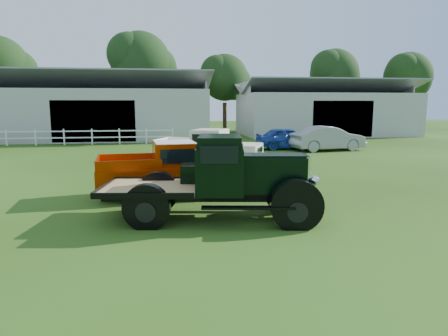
{
  "coord_description": "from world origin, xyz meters",
  "views": [
    {
      "loc": [
        -1.61,
        -10.96,
        3.03
      ],
      "look_at": [
        0.2,
        1.2,
        1.05
      ],
      "focal_mm": 32.0,
      "sensor_mm": 36.0,
      "label": 1
    }
  ],
  "objects": [
    {
      "name": "misc_car_blue",
      "position": [
        6.58,
        14.89,
        0.74
      ],
      "size": [
        4.41,
        1.98,
        1.47
      ],
      "primitive_type": "imported",
      "rotation": [
        0.0,
        0.0,
        1.51
      ],
      "color": "navy",
      "rests_on": "ground"
    },
    {
      "name": "vintage_flatbed",
      "position": [
        -0.3,
        -0.72,
        1.11
      ],
      "size": [
        5.87,
        3.04,
        2.22
      ],
      "primitive_type": null,
      "rotation": [
        0.0,
        0.0,
        -0.15
      ],
      "color": "black",
      "rests_on": "ground"
    },
    {
      "name": "red_pickup",
      "position": [
        -1.4,
        2.22,
        0.91
      ],
      "size": [
        5.15,
        2.38,
        1.82
      ],
      "primitive_type": null,
      "rotation": [
        0.0,
        0.0,
        0.09
      ],
      "color": "#9E2500",
      "rests_on": "ground"
    },
    {
      "name": "tree_d",
      "position": [
        18.0,
        34.0,
        5.0
      ],
      "size": [
        6.0,
        6.0,
        10.0
      ],
      "primitive_type": null,
      "color": "black",
      "rests_on": "ground"
    },
    {
      "name": "white_pickup",
      "position": [
        0.35,
        7.21,
        0.92
      ],
      "size": [
        5.37,
        3.88,
        1.84
      ],
      "primitive_type": null,
      "rotation": [
        0.0,
        0.0,
        -0.43
      ],
      "color": "#E9EACA",
      "rests_on": "ground"
    },
    {
      "name": "tree_b",
      "position": [
        -4.0,
        34.0,
        5.75
      ],
      "size": [
        6.9,
        6.9,
        11.5
      ],
      "primitive_type": null,
      "color": "black",
      "rests_on": "ground"
    },
    {
      "name": "shed_left",
      "position": [
        -7.0,
        26.0,
        2.8
      ],
      "size": [
        18.8,
        10.2,
        5.6
      ],
      "primitive_type": null,
      "color": "#A0A0A0",
      "rests_on": "ground"
    },
    {
      "name": "tree_c",
      "position": [
        5.0,
        33.0,
        4.5
      ],
      "size": [
        5.4,
        5.4,
        9.0
      ],
      "primitive_type": null,
      "color": "black",
      "rests_on": "ground"
    },
    {
      "name": "shed_right",
      "position": [
        14.0,
        27.0,
        2.6
      ],
      "size": [
        16.8,
        9.2,
        5.2
      ],
      "primitive_type": null,
      "color": "#A0A0A0",
      "rests_on": "ground"
    },
    {
      "name": "ground",
      "position": [
        0.0,
        0.0,
        0.0
      ],
      "size": [
        120.0,
        120.0,
        0.0
      ],
      "primitive_type": "plane",
      "color": "#25370C"
    },
    {
      "name": "tree_e",
      "position": [
        26.0,
        32.0,
        4.75
      ],
      "size": [
        5.7,
        5.7,
        9.5
      ],
      "primitive_type": null,
      "color": "black",
      "rests_on": "ground"
    },
    {
      "name": "fence_rail",
      "position": [
        -8.0,
        20.0,
        0.6
      ],
      "size": [
        14.2,
        0.16,
        1.2
      ],
      "primitive_type": null,
      "color": "white",
      "rests_on": "ground"
    },
    {
      "name": "misc_car_grey",
      "position": [
        8.9,
        13.74,
        0.8
      ],
      "size": [
        5.03,
        2.39,
        1.59
      ],
      "primitive_type": "imported",
      "rotation": [
        0.0,
        0.0,
        1.72
      ],
      "color": "gray",
      "rests_on": "ground"
    }
  ]
}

